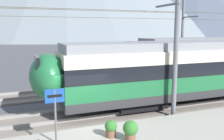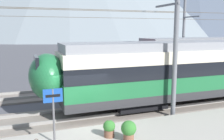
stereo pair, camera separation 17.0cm
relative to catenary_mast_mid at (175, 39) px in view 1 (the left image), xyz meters
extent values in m
plane|color=#4C4C51|center=(-4.66, 0.20, -4.08)|extent=(400.00, 400.00, 0.00)
cube|color=slate|center=(-4.66, 1.71, -4.02)|extent=(120.00, 3.00, 0.12)
cube|color=gray|center=(-4.66, 0.99, -3.88)|extent=(120.00, 0.07, 0.16)
cube|color=gray|center=(-4.66, 2.43, -3.88)|extent=(120.00, 0.07, 0.16)
cube|color=slate|center=(-4.66, 6.69, -4.02)|extent=(120.00, 3.00, 0.12)
cube|color=gray|center=(-4.66, 5.97, -3.88)|extent=(120.00, 0.07, 0.16)
cube|color=gray|center=(-4.66, 7.41, -3.88)|extent=(120.00, 0.07, 0.16)
cube|color=black|center=(-1.22, 1.71, -3.59)|extent=(2.80, 2.25, 0.42)
ellipsoid|color=#1E6638|center=(-6.02, 1.71, -1.80)|extent=(1.80, 2.59, 2.25)
cube|color=black|center=(-6.52, 1.71, -1.38)|extent=(0.16, 1.69, 1.19)
cube|color=black|center=(6.19, 6.69, -3.59)|extent=(2.80, 2.34, 0.42)
ellipsoid|color=maroon|center=(1.30, 6.69, -1.80)|extent=(1.80, 2.69, 2.25)
cube|color=black|center=(0.80, 6.69, -1.38)|extent=(0.16, 1.75, 1.19)
cylinder|color=slate|center=(0.00, -0.12, -0.15)|extent=(0.24, 0.24, 7.85)
cube|color=slate|center=(0.00, 0.79, 1.71)|extent=(0.10, 2.13, 0.10)
cylinder|color=#473823|center=(0.00, 1.71, 1.46)|extent=(39.66, 0.02, 0.02)
cylinder|color=slate|center=(6.80, 8.63, -0.25)|extent=(0.24, 0.24, 7.65)
cube|color=slate|center=(6.80, 7.66, 1.55)|extent=(0.10, 2.24, 0.10)
cylinder|color=#473823|center=(6.80, 6.69, 1.30)|extent=(39.66, 0.02, 0.02)
cylinder|color=#59595B|center=(-6.17, -1.61, -2.69)|extent=(0.08, 0.08, 2.06)
cube|color=#19479E|center=(-6.17, -1.61, -1.91)|extent=(0.70, 0.06, 0.50)
cube|color=black|center=(-6.17, -1.65, -1.91)|extent=(0.52, 0.01, 0.10)
cylinder|color=brown|center=(-4.08, -1.83, -3.58)|extent=(0.41, 0.41, 0.29)
sphere|color=#33752D|center=(-4.08, -1.83, -3.29)|extent=(0.48, 0.48, 0.48)
sphere|color=#DB5193|center=(-4.08, -1.83, -3.18)|extent=(0.26, 0.26, 0.26)
cylinder|color=brown|center=(-3.50, -2.42, -3.56)|extent=(0.40, 0.40, 0.32)
sphere|color=#33752D|center=(-3.50, -2.42, -3.23)|extent=(0.59, 0.59, 0.59)
sphere|color=purple|center=(-3.50, -2.42, -3.09)|extent=(0.32, 0.32, 0.32)
camera|label=1|loc=(-7.30, -10.49, 0.46)|focal=39.74mm
camera|label=2|loc=(-7.14, -10.55, 0.46)|focal=39.74mm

